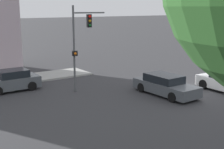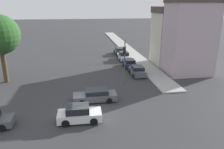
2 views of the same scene
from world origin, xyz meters
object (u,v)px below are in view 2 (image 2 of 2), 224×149
parked_car_1 (129,63)px  parked_car_2 (124,56)px  traffic_signal (124,57)px  parked_car_0 (137,71)px  crossing_car_2 (79,114)px  crossing_car_0 (95,96)px  street_tree (0,35)px  parked_car_3 (120,51)px

parked_car_1 → parked_car_2: bearing=-0.9°
traffic_signal → parked_car_0: size_ratio=1.53×
parked_car_0 → crossing_car_2: bearing=143.6°
crossing_car_0 → parked_car_1: (6.89, 13.08, 0.01)m
street_tree → crossing_car_0: size_ratio=1.90×
street_tree → parked_car_2: bearing=28.4°
traffic_signal → parked_car_0: 5.98m
crossing_car_0 → parked_car_3: 24.46m
parked_car_1 → crossing_car_0: bearing=151.5°
traffic_signal → parked_car_3: 19.73m
parked_car_2 → parked_car_0: bearing=-178.8°
street_tree → traffic_signal: 16.55m
traffic_signal → crossing_car_2: traffic_signal is taller
traffic_signal → crossing_car_0: size_ratio=1.24×
crossing_car_2 → parked_car_2: parked_car_2 is taller
crossing_car_2 → parked_car_0: size_ratio=1.02×
crossing_car_0 → parked_car_0: parked_car_0 is taller
traffic_signal → parked_car_3: traffic_signal is taller
crossing_car_0 → parked_car_0: (7.01, 8.30, 0.05)m
crossing_car_2 → parked_car_1: (8.69, 17.29, -0.06)m
crossing_car_0 → parked_car_1: size_ratio=1.17×
parked_car_1 → traffic_signal: bearing=161.8°
parked_car_0 → crossing_car_0: bearing=138.6°
parked_car_0 → parked_car_3: size_ratio=0.90×
parked_car_0 → parked_car_1: size_ratio=0.95×
traffic_signal → parked_car_0: (2.92, 4.12, -3.19)m
crossing_car_2 → parked_car_0: 15.30m
traffic_signal → parked_car_1: size_ratio=1.45×
traffic_signal → parked_car_1: 9.87m
crossing_car_0 → parked_car_3: (7.07, 23.42, 0.03)m
crossing_car_2 → crossing_car_0: bearing=67.4°
street_tree → crossing_car_2: street_tree is taller
traffic_signal → parked_car_2: traffic_signal is taller
parked_car_2 → street_tree: bearing=119.0°
parked_car_0 → parked_car_1: parked_car_0 is taller
street_tree → parked_car_1: bearing=14.7°
crossing_car_2 → parked_car_2: 24.11m
street_tree → parked_car_1: street_tree is taller
crossing_car_0 → street_tree: bearing=-35.9°
parked_car_2 → parked_car_3: bearing=-1.3°
crossing_car_0 → parked_car_0: 10.87m
parked_car_2 → parked_car_1: bearing=-179.6°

